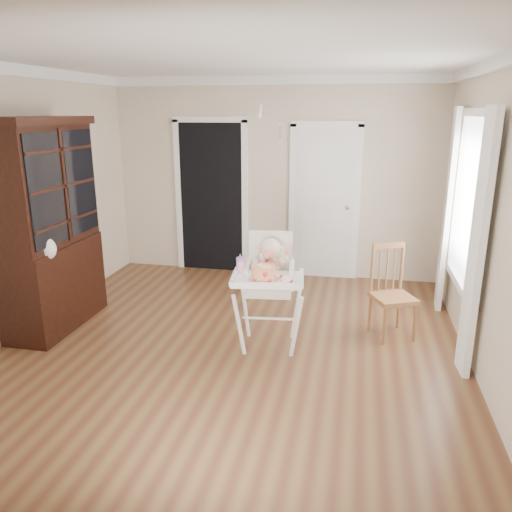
% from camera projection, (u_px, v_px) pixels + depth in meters
% --- Properties ---
extents(floor, '(5.00, 5.00, 0.00)m').
position_uv_depth(floor, '(230.00, 350.00, 4.89)').
color(floor, '#532E1C').
rests_on(floor, ground).
extents(ceiling, '(5.00, 5.00, 0.00)m').
position_uv_depth(ceiling, '(225.00, 55.00, 4.14)').
color(ceiling, white).
rests_on(ceiling, wall_back).
extents(wall_back, '(4.50, 0.00, 4.50)m').
position_uv_depth(wall_back, '(274.00, 179.00, 6.87)').
color(wall_back, beige).
rests_on(wall_back, floor).
extents(wall_left, '(0.00, 5.00, 5.00)m').
position_uv_depth(wall_left, '(9.00, 205.00, 4.95)').
color(wall_left, beige).
rests_on(wall_left, floor).
extents(wall_right, '(0.00, 5.00, 5.00)m').
position_uv_depth(wall_right, '(494.00, 226.00, 4.08)').
color(wall_right, beige).
rests_on(wall_right, floor).
extents(crown_molding, '(4.50, 5.00, 0.12)m').
position_uv_depth(crown_molding, '(225.00, 62.00, 4.15)').
color(crown_molding, white).
rests_on(crown_molding, ceiling).
extents(doorway, '(1.06, 0.05, 2.22)m').
position_uv_depth(doorway, '(211.00, 194.00, 7.09)').
color(doorway, black).
rests_on(doorway, wall_back).
extents(closet_door, '(0.96, 0.09, 2.13)m').
position_uv_depth(closet_door, '(324.00, 204.00, 6.80)').
color(closet_door, white).
rests_on(closet_door, wall_back).
extents(window_right, '(0.13, 1.84, 2.30)m').
position_uv_depth(window_right, '(465.00, 214.00, 4.86)').
color(window_right, white).
rests_on(window_right, wall_right).
extents(high_chair, '(0.73, 0.88, 1.15)m').
position_uv_depth(high_chair, '(269.00, 278.00, 4.78)').
color(high_chair, white).
rests_on(high_chair, floor).
extents(baby, '(0.34, 0.25, 0.47)m').
position_uv_depth(baby, '(270.00, 262.00, 4.76)').
color(baby, beige).
rests_on(baby, high_chair).
extents(cake, '(0.28, 0.28, 0.13)m').
position_uv_depth(cake, '(264.00, 273.00, 4.44)').
color(cake, silver).
rests_on(cake, high_chair).
extents(sippy_cup, '(0.08, 0.08, 0.18)m').
position_uv_depth(sippy_cup, '(240.00, 264.00, 4.64)').
color(sippy_cup, pink).
rests_on(sippy_cup, high_chair).
extents(china_cabinet, '(0.58, 1.31, 2.20)m').
position_uv_depth(china_cabinet, '(48.00, 226.00, 5.16)').
color(china_cabinet, black).
rests_on(china_cabinet, floor).
extents(dining_chair, '(0.52, 0.52, 0.96)m').
position_uv_depth(dining_chair, '(392.00, 295.00, 5.10)').
color(dining_chair, brown).
rests_on(dining_chair, floor).
extents(streamer, '(0.11, 0.49, 0.15)m').
position_uv_depth(streamer, '(260.00, 111.00, 5.52)').
color(streamer, '#FF93D5').
rests_on(streamer, ceiling).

